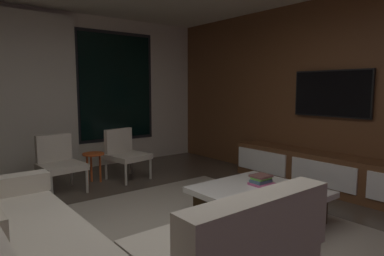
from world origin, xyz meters
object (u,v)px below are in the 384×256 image
Objects in this scene: coffee_table at (259,205)px; mounted_tv at (331,94)px; accent_chair_by_curtain at (59,160)px; accent_chair_near_window at (125,151)px; book_stack_on_coffee_table at (261,180)px; side_stool at (93,159)px; media_console at (334,175)px.

mounted_tv is at bearing 7.36° from coffee_table.
accent_chair_near_window is at bearing 2.64° from accent_chair_by_curtain.
book_stack_on_coffee_table reaches higher than side_stool.
media_console is 2.73× the size of mounted_tv.
accent_chair_near_window is 1.70× the size of side_stool.
side_stool is at bearing 175.24° from accent_chair_near_window.
media_console reaches higher than book_stack_on_coffee_table.
mounted_tv reaches higher than media_console.
coffee_table is 0.29m from book_stack_on_coffee_table.
book_stack_on_coffee_table is at bearing -68.89° from side_stool.
book_stack_on_coffee_table is at bearing -57.97° from accent_chair_by_curtain.
book_stack_on_coffee_table is 0.51× the size of side_stool.
book_stack_on_coffee_table is 1.87m from mounted_tv.
accent_chair_by_curtain is at bearing 140.14° from media_console.
side_stool is (0.53, 0.09, -0.06)m from accent_chair_by_curtain.
mounted_tv is at bearing -42.17° from side_stool.
book_stack_on_coffee_table is 0.30× the size of accent_chair_by_curtain.
accent_chair_near_window is (-0.44, 2.39, 0.03)m from book_stack_on_coffee_table.
mounted_tv is at bearing 47.58° from media_console.
accent_chair_near_window is 3.10m from media_console.
coffee_table is 2.52× the size of side_stool.
accent_chair_by_curtain is 0.25× the size of media_console.
mounted_tv reaches higher than coffee_table.
side_stool is 3.58m from mounted_tv.
side_stool is (-0.79, 2.54, 0.19)m from coffee_table.
side_stool is 0.41× the size of mounted_tv.
mounted_tv is (2.55, -2.31, 0.98)m from side_stool.
book_stack_on_coffee_table is 2.61m from side_stool.
side_stool is at bearing 111.11° from book_stack_on_coffee_table.
accent_chair_near_window is 0.50m from side_stool.
book_stack_on_coffee_table is 0.07× the size of media_console.
accent_chair_by_curtain is (-1.47, 2.35, 0.03)m from book_stack_on_coffee_table.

